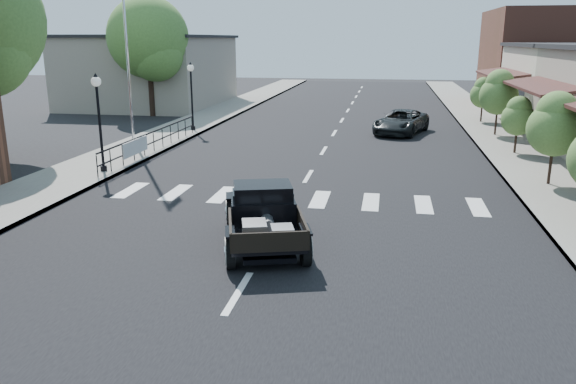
# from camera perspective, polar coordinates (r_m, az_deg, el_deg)

# --- Properties ---
(ground) EXTENTS (120.00, 120.00, 0.00)m
(ground) POSITION_cam_1_polar(r_m,az_deg,el_deg) (14.15, -1.93, -5.11)
(ground) COLOR black
(ground) RESTS_ON ground
(road) EXTENTS (14.00, 80.00, 0.02)m
(road) POSITION_cam_1_polar(r_m,az_deg,el_deg) (28.53, 4.33, 5.33)
(road) COLOR black
(road) RESTS_ON ground
(road_markings) EXTENTS (12.00, 60.00, 0.06)m
(road_markings) POSITION_cam_1_polar(r_m,az_deg,el_deg) (23.66, 3.09, 3.25)
(road_markings) COLOR silver
(road_markings) RESTS_ON ground
(sidewalk_left) EXTENTS (3.00, 80.00, 0.15)m
(sidewalk_left) POSITION_cam_1_polar(r_m,az_deg,el_deg) (30.55, -11.82, 5.83)
(sidewalk_left) COLOR gray
(sidewalk_left) RESTS_ON ground
(sidewalk_right) EXTENTS (3.00, 80.00, 0.15)m
(sidewalk_right) POSITION_cam_1_polar(r_m,az_deg,el_deg) (28.96, 21.36, 4.60)
(sidewalk_right) COLOR gray
(sidewalk_right) RESTS_ON ground
(low_building_left) EXTENTS (10.00, 12.00, 5.00)m
(low_building_left) POSITION_cam_1_polar(r_m,az_deg,el_deg) (44.73, -13.68, 11.77)
(low_building_left) COLOR gray
(low_building_left) RESTS_ON ground
(far_building_right) EXTENTS (11.00, 10.00, 7.00)m
(far_building_right) POSITION_cam_1_polar(r_m,az_deg,el_deg) (46.75, 26.46, 12.00)
(far_building_right) COLOR brown
(far_building_right) RESTS_ON ground
(railing) EXTENTS (0.08, 10.00, 1.00)m
(railing) POSITION_cam_1_polar(r_m,az_deg,el_deg) (25.45, -13.50, 5.19)
(railing) COLOR black
(railing) RESTS_ON sidewalk_left
(banner) EXTENTS (0.04, 2.20, 0.60)m
(banner) POSITION_cam_1_polar(r_m,az_deg,el_deg) (23.66, -15.19, 3.85)
(banner) COLOR silver
(banner) RESTS_ON sidewalk_left
(lamp_post_b) EXTENTS (0.36, 0.36, 3.60)m
(lamp_post_b) POSITION_cam_1_polar(r_m,az_deg,el_deg) (21.83, -18.58, 6.66)
(lamp_post_b) COLOR black
(lamp_post_b) RESTS_ON sidewalk_left
(lamp_post_c) EXTENTS (0.36, 0.36, 3.60)m
(lamp_post_c) POSITION_cam_1_polar(r_m,az_deg,el_deg) (30.92, -9.75, 9.55)
(lamp_post_c) COLOR black
(lamp_post_c) RESTS_ON sidewalk_left
(flagpole) EXTENTS (0.12, 0.12, 12.15)m
(flagpole) POSITION_cam_1_polar(r_m,az_deg,el_deg) (27.72, -16.33, 17.40)
(flagpole) COLOR silver
(flagpole) RESTS_ON sidewalk_left
(big_tree_far) EXTENTS (5.17, 5.17, 7.60)m
(big_tree_far) POSITION_cam_1_polar(r_m,az_deg,el_deg) (38.18, -13.91, 13.17)
(big_tree_far) COLOR #487231
(big_tree_far) RESTS_ON ground
(small_tree_b) EXTENTS (1.81, 1.81, 3.02)m
(small_tree_b) POSITION_cam_1_polar(r_m,az_deg,el_deg) (20.83, 25.37, 4.79)
(small_tree_b) COLOR #4A6E32
(small_tree_b) RESTS_ON sidewalk_right
(small_tree_c) EXTENTS (1.41, 1.41, 2.35)m
(small_tree_c) POSITION_cam_1_polar(r_m,az_deg,el_deg) (26.18, 22.26, 6.25)
(small_tree_c) COLOR #4A6E32
(small_tree_c) RESTS_ON sidewalk_right
(small_tree_d) EXTENTS (1.91, 1.91, 3.19)m
(small_tree_d) POSITION_cam_1_polar(r_m,az_deg,el_deg) (30.85, 20.54, 8.42)
(small_tree_d) COLOR #4A6E32
(small_tree_d) RESTS_ON sidewalk_right
(small_tree_e) EXTENTS (1.51, 1.51, 2.52)m
(small_tree_e) POSITION_cam_1_polar(r_m,az_deg,el_deg) (35.60, 19.16, 8.80)
(small_tree_e) COLOR #4A6E32
(small_tree_e) RESTS_ON sidewalk_right
(hotrod_pickup) EXTENTS (3.20, 4.77, 1.51)m
(hotrod_pickup) POSITION_cam_1_polar(r_m,az_deg,el_deg) (13.83, -2.52, -2.28)
(hotrod_pickup) COLOR black
(hotrod_pickup) RESTS_ON ground
(second_car) EXTENTS (3.36, 4.92, 1.25)m
(second_car) POSITION_cam_1_polar(r_m,az_deg,el_deg) (30.84, 11.41, 6.98)
(second_car) COLOR black
(second_car) RESTS_ON ground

